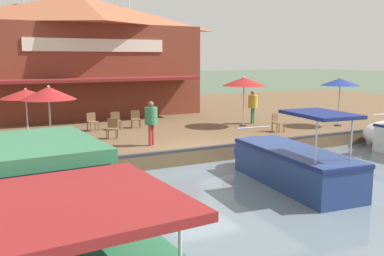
# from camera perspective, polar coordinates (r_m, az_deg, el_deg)

# --- Properties ---
(ground_plane) EXTENTS (220.00, 220.00, 0.00)m
(ground_plane) POSITION_cam_1_polar(r_m,az_deg,el_deg) (16.33, 1.01, -5.06)
(ground_plane) COLOR #4C5B47
(quay_deck) EXTENTS (22.00, 56.00, 0.60)m
(quay_deck) POSITION_cam_1_polar(r_m,az_deg,el_deg) (26.30, -10.44, 0.94)
(quay_deck) COLOR brown
(quay_deck) RESTS_ON ground
(quay_edge_fender) EXTENTS (0.20, 50.40, 0.10)m
(quay_edge_fender) POSITION_cam_1_polar(r_m,az_deg,el_deg) (16.27, 0.85, -2.77)
(quay_edge_fender) COLOR #2D2D33
(quay_edge_fender) RESTS_ON quay_deck
(waterfront_restaurant) EXTENTS (9.56, 13.66, 7.64)m
(waterfront_restaurant) POSITION_cam_1_polar(r_m,az_deg,el_deg) (28.29, -14.52, 9.56)
(waterfront_restaurant) COLOR brown
(waterfront_restaurant) RESTS_ON quay_deck
(patio_umbrella_back_row) EXTENTS (2.26, 2.26, 2.54)m
(patio_umbrella_back_row) POSITION_cam_1_polar(r_m,az_deg,el_deg) (21.91, 6.94, 6.16)
(patio_umbrella_back_row) COLOR #B7B7B7
(patio_umbrella_back_row) RESTS_ON quay_deck
(patio_umbrella_mid_patio_left) EXTENTS (2.13, 2.13, 2.21)m
(patio_umbrella_mid_patio_left) POSITION_cam_1_polar(r_m,az_deg,el_deg) (19.20, -21.30, 4.26)
(patio_umbrella_mid_patio_left) COLOR #B7B7B7
(patio_umbrella_mid_patio_left) RESTS_ON quay_deck
(patio_umbrella_mid_patio_right) EXTENTS (1.96, 1.96, 2.48)m
(patio_umbrella_mid_patio_right) POSITION_cam_1_polar(r_m,az_deg,el_deg) (23.09, 19.14, 5.81)
(patio_umbrella_mid_patio_right) COLOR #B7B7B7
(patio_umbrella_mid_patio_right) RESTS_ON quay_deck
(patio_umbrella_by_entrance) EXTENTS (1.92, 1.92, 2.50)m
(patio_umbrella_by_entrance) POSITION_cam_1_polar(r_m,az_deg,el_deg) (15.92, -18.57, 4.42)
(patio_umbrella_by_entrance) COLOR #B7B7B7
(patio_umbrella_by_entrance) RESTS_ON quay_deck
(cafe_chair_under_first_umbrella) EXTENTS (0.54, 0.54, 0.85)m
(cafe_chair_under_first_umbrella) POSITION_cam_1_polar(r_m,az_deg,el_deg) (21.61, -7.54, 1.31)
(cafe_chair_under_first_umbrella) COLOR brown
(cafe_chair_under_first_umbrella) RESTS_ON quay_deck
(cafe_chair_beside_entrance) EXTENTS (0.55, 0.55, 0.85)m
(cafe_chair_beside_entrance) POSITION_cam_1_polar(r_m,az_deg,el_deg) (20.64, 11.28, 0.84)
(cafe_chair_beside_entrance) COLOR brown
(cafe_chair_beside_entrance) RESTS_ON quay_deck
(cafe_chair_back_row_seat) EXTENTS (0.59, 0.59, 0.85)m
(cafe_chair_back_row_seat) POSITION_cam_1_polar(r_m,az_deg,el_deg) (18.88, -10.59, 0.08)
(cafe_chair_back_row_seat) COLOR brown
(cafe_chair_back_row_seat) RESTS_ON quay_deck
(cafe_chair_mid_patio) EXTENTS (0.50, 0.50, 0.85)m
(cafe_chair_mid_patio) POSITION_cam_1_polar(r_m,az_deg,el_deg) (21.11, -13.17, 0.96)
(cafe_chair_mid_patio) COLOR brown
(cafe_chair_mid_patio) RESTS_ON quay_deck
(cafe_chair_facing_river) EXTENTS (0.49, 0.49, 0.85)m
(cafe_chair_facing_river) POSITION_cam_1_polar(r_m,az_deg,el_deg) (21.22, -10.14, 1.10)
(cafe_chair_facing_river) COLOR brown
(cafe_chair_facing_river) RESTS_ON quay_deck
(person_near_entrance) EXTENTS (0.49, 0.49, 1.75)m
(person_near_entrance) POSITION_cam_1_polar(r_m,az_deg,el_deg) (22.92, 8.12, 3.33)
(person_near_entrance) COLOR #337547
(person_near_entrance) RESTS_ON quay_deck
(person_mid_patio) EXTENTS (0.50, 0.50, 1.77)m
(person_mid_patio) POSITION_cam_1_polar(r_m,az_deg,el_deg) (16.98, -5.48, 1.38)
(person_mid_patio) COLOR #B23338
(person_mid_patio) RESTS_ON quay_deck
(motorboat_outer_channel) EXTENTS (9.47, 3.39, 2.35)m
(motorboat_outer_channel) POSITION_cam_1_polar(r_m,az_deg,el_deg) (9.00, -19.20, -11.67)
(motorboat_outer_channel) COLOR #287047
(motorboat_outer_channel) RESTS_ON river_water
(motorboat_nearest_quay) EXTENTS (5.78, 2.20, 2.45)m
(motorboat_nearest_quay) POSITION_cam_1_polar(r_m,az_deg,el_deg) (14.28, 12.30, -4.36)
(motorboat_nearest_quay) COLOR navy
(motorboat_nearest_quay) RESTS_ON river_water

